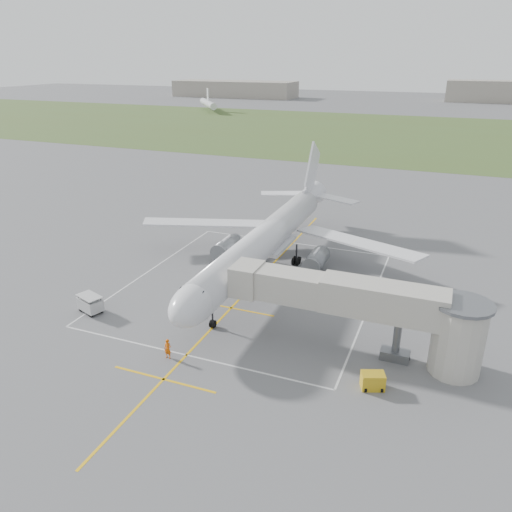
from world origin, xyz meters
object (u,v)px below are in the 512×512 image
at_px(jet_bridge, 374,309).
at_px(ramp_worker_wing, 224,254).
at_px(baggage_cart, 90,304).
at_px(ramp_worker_nose, 168,349).
at_px(airliner, 266,239).
at_px(gpu_unit, 373,381).

height_order(jet_bridge, ramp_worker_wing, jet_bridge).
bearing_deg(jet_bridge, baggage_cart, -174.25).
xyz_separation_m(baggage_cart, ramp_worker_nose, (12.37, -4.54, -0.04)).
height_order(baggage_cart, ramp_worker_nose, baggage_cart).
bearing_deg(baggage_cart, airliner, 70.94).
xyz_separation_m(airliner, ramp_worker_wing, (-6.48, 1.27, -3.44)).
xyz_separation_m(jet_bridge, gpu_unit, (1.11, -5.07, -4.04)).
xyz_separation_m(baggage_cart, ramp_worker_wing, (7.22, 18.48, -0.04)).
distance_m(jet_bridge, baggage_cart, 29.81).
distance_m(airliner, ramp_worker_wing, 7.45).
distance_m(airliner, baggage_cart, 22.26).
distance_m(ramp_worker_nose, ramp_worker_wing, 23.59).
height_order(gpu_unit, baggage_cart, baggage_cart).
bearing_deg(gpu_unit, airliner, 109.96).
height_order(airliner, jet_bridge, airliner).
xyz_separation_m(airliner, baggage_cart, (-13.70, -17.21, -3.40)).
distance_m(baggage_cart, ramp_worker_nose, 13.18).
relative_size(gpu_unit, ramp_worker_wing, 1.17).
distance_m(jet_bridge, gpu_unit, 6.58).
relative_size(jet_bridge, gpu_unit, 10.52).
xyz_separation_m(airliner, jet_bridge, (15.72, -14.25, 0.35)).
bearing_deg(gpu_unit, ramp_worker_nose, 166.53).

